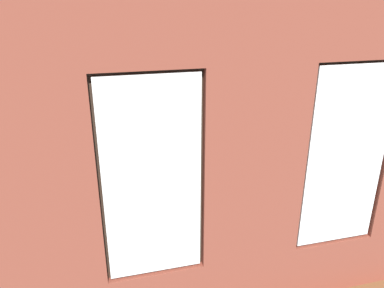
% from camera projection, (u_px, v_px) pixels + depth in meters
% --- Properties ---
extents(ground_plane, '(6.94, 6.08, 0.10)m').
position_uv_depth(ground_plane, '(186.00, 193.00, 6.51)').
color(ground_plane, brown).
extents(brick_wall_with_windows, '(6.34, 0.30, 3.47)m').
position_uv_depth(brick_wall_with_windows, '(254.00, 159.00, 3.47)').
color(brick_wall_with_windows, brown).
rests_on(brick_wall_with_windows, ground_plane).
extents(couch_by_window, '(1.76, 0.87, 0.80)m').
position_uv_depth(couch_by_window, '(189.00, 249.00, 4.45)').
color(couch_by_window, black).
rests_on(couch_by_window, ground_plane).
extents(couch_left, '(0.89, 1.92, 0.80)m').
position_uv_depth(couch_left, '(315.00, 158.00, 6.96)').
color(couch_left, black).
rests_on(couch_left, ground_plane).
extents(coffee_table, '(1.39, 0.76, 0.44)m').
position_uv_depth(coffee_table, '(186.00, 171.00, 6.30)').
color(coffee_table, '#A87547').
rests_on(coffee_table, ground_plane).
extents(cup_ceramic, '(0.08, 0.08, 0.10)m').
position_uv_depth(cup_ceramic, '(194.00, 168.00, 6.19)').
color(cup_ceramic, silver).
rests_on(cup_ceramic, coffee_table).
extents(candle_jar, '(0.08, 0.08, 0.11)m').
position_uv_depth(candle_jar, '(163.00, 171.00, 6.06)').
color(candle_jar, '#B7333D').
rests_on(candle_jar, coffee_table).
extents(table_plant_small, '(0.15, 0.15, 0.24)m').
position_uv_depth(table_plant_small, '(206.00, 156.00, 6.45)').
color(table_plant_small, gray).
rests_on(table_plant_small, coffee_table).
extents(remote_gray, '(0.14, 0.17, 0.02)m').
position_uv_depth(remote_gray, '(175.00, 167.00, 6.32)').
color(remote_gray, '#59595B').
rests_on(remote_gray, coffee_table).
extents(remote_silver, '(0.17, 0.12, 0.02)m').
position_uv_depth(remote_silver, '(186.00, 168.00, 6.28)').
color(remote_silver, '#B2B2B7').
rests_on(remote_silver, coffee_table).
extents(media_console, '(1.29, 0.42, 0.57)m').
position_uv_depth(media_console, '(9.00, 193.00, 5.83)').
color(media_console, black).
rests_on(media_console, ground_plane).
extents(tv_flatscreen, '(1.08, 0.20, 0.74)m').
position_uv_depth(tv_flatscreen, '(1.00, 154.00, 5.58)').
color(tv_flatscreen, black).
rests_on(tv_flatscreen, media_console).
extents(papasan_chair, '(1.12, 1.12, 0.70)m').
position_uv_depth(papasan_chair, '(139.00, 138.00, 7.62)').
color(papasan_chair, olive).
rests_on(papasan_chair, ground_plane).
extents(potted_plant_mid_room_small, '(0.31, 0.31, 0.53)m').
position_uv_depth(potted_plant_mid_room_small, '(220.00, 152.00, 7.14)').
color(potted_plant_mid_room_small, beige).
rests_on(potted_plant_mid_room_small, ground_plane).
extents(potted_plant_near_tv, '(0.76, 0.75, 1.08)m').
position_uv_depth(potted_plant_near_tv, '(35.00, 207.00, 4.85)').
color(potted_plant_near_tv, brown).
rests_on(potted_plant_near_tv, ground_plane).
extents(potted_plant_corner_near_left, '(0.87, 0.78, 1.08)m').
position_uv_depth(potted_plant_corner_near_left, '(275.00, 108.00, 8.69)').
color(potted_plant_corner_near_left, beige).
rests_on(potted_plant_corner_near_left, ground_plane).
extents(potted_plant_between_couches, '(0.68, 0.68, 0.83)m').
position_uv_depth(potted_plant_between_couches, '(290.00, 215.00, 4.73)').
color(potted_plant_between_couches, gray).
rests_on(potted_plant_between_couches, ground_plane).
extents(potted_plant_beside_window_right, '(0.76, 0.79, 1.14)m').
position_uv_depth(potted_plant_beside_window_right, '(32.00, 260.00, 3.87)').
color(potted_plant_beside_window_right, brown).
rests_on(potted_plant_beside_window_right, ground_plane).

